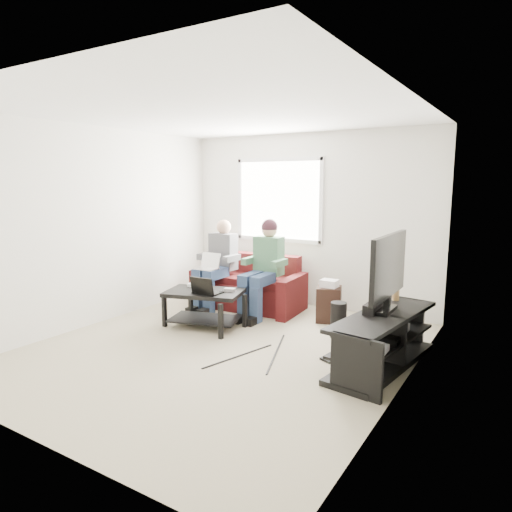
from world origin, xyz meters
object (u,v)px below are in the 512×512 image
at_px(sofa, 250,288).
at_px(tv, 388,268).
at_px(tv_stand, 383,343).
at_px(end_table, 329,303).
at_px(subwoofer, 338,320).
at_px(coffee_table, 204,300).

bearing_deg(sofa, tv, -24.83).
xyz_separation_m(tv_stand, tv, (-0.00, 0.10, 0.76)).
bearing_deg(sofa, end_table, -2.79).
distance_m(sofa, subwoofer, 1.79).
xyz_separation_m(coffee_table, end_table, (1.29, 1.08, -0.10)).
bearing_deg(subwoofer, tv, -34.13).
distance_m(tv_stand, subwoofer, 0.91).
bearing_deg(end_table, subwoofer, -57.32).
bearing_deg(subwoofer, tv_stand, -39.24).
bearing_deg(subwoofer, coffee_table, -162.43).
bearing_deg(coffee_table, sofa, 91.30).
distance_m(sofa, tv_stand, 2.67).
xyz_separation_m(coffee_table, tv, (2.35, 0.04, 0.65)).
relative_size(tv_stand, subwoofer, 3.89).
height_order(sofa, tv_stand, sofa).
height_order(coffee_table, end_table, end_table).
relative_size(subwoofer, end_table, 0.76).
xyz_separation_m(coffee_table, tv_stand, (2.35, -0.06, -0.11)).
height_order(coffee_table, subwoofer, coffee_table).
relative_size(sofa, subwoofer, 3.88).
xyz_separation_m(tv_stand, end_table, (-1.07, 1.14, 0.01)).
distance_m(tv_stand, tv, 0.77).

